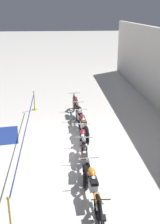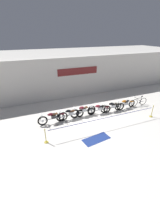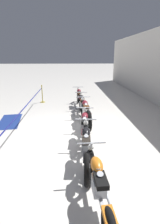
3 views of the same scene
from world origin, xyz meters
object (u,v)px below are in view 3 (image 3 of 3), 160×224
(motorcycle_maroon_0, at_px, (79,98))
(motorcycle_black_1, at_px, (82,105))
(motorcycle_maroon_3, at_px, (85,127))
(stanchion_far_left, at_px, (31,104))
(motorcycle_orange_5, at_px, (98,185))
(floor_banner, at_px, (10,121))
(motorcycle_black_4, at_px, (86,146))
(motorcycle_maroon_2, at_px, (86,112))

(motorcycle_maroon_0, distance_m, motorcycle_black_1, 1.45)
(motorcycle_maroon_3, distance_m, stanchion_far_left, 2.90)
(motorcycle_maroon_0, height_order, stanchion_far_left, stanchion_far_left)
(motorcycle_maroon_3, bearing_deg, motorcycle_black_1, 177.71)
(motorcycle_orange_5, relative_size, floor_banner, 1.22)
(motorcycle_black_4, bearing_deg, motorcycle_black_1, 177.44)
(motorcycle_maroon_0, bearing_deg, motorcycle_maroon_3, -0.53)
(motorcycle_maroon_3, distance_m, motorcycle_orange_5, 2.73)
(motorcycle_maroon_0, height_order, motorcycle_maroon_3, motorcycle_maroon_0)
(motorcycle_black_4, relative_size, stanchion_far_left, 0.26)
(motorcycle_orange_5, bearing_deg, floor_banner, -146.19)
(motorcycle_maroon_0, xyz_separation_m, motorcycle_black_4, (5.40, -0.11, -0.02))
(motorcycle_maroon_3, bearing_deg, stanchion_far_left, -132.60)
(motorcycle_maroon_0, height_order, floor_banner, motorcycle_maroon_0)
(stanchion_far_left, bearing_deg, motorcycle_maroon_0, 134.46)
(motorcycle_maroon_0, distance_m, motorcycle_maroon_3, 4.08)
(motorcycle_black_1, height_order, motorcycle_black_4, motorcycle_black_4)
(motorcycle_black_4, bearing_deg, motorcycle_orange_5, 3.55)
(motorcycle_maroon_2, xyz_separation_m, motorcycle_orange_5, (4.18, -0.14, -0.03))
(motorcycle_black_1, distance_m, floor_banner, 3.29)
(motorcycle_black_1, relative_size, motorcycle_maroon_2, 1.01)
(motorcycle_orange_5, distance_m, stanchion_far_left, 5.16)
(motorcycle_black_4, xyz_separation_m, stanchion_far_left, (-3.27, -2.06, 0.25))
(motorcycle_maroon_3, height_order, floor_banner, motorcycle_maroon_3)
(motorcycle_black_4, height_order, stanchion_far_left, stanchion_far_left)
(motorcycle_maroon_3, relative_size, motorcycle_black_4, 0.92)
(motorcycle_maroon_0, relative_size, motorcycle_maroon_3, 1.11)
(motorcycle_maroon_2, bearing_deg, motorcycle_orange_5, -1.92)
(motorcycle_black_4, distance_m, floor_banner, 4.40)
(motorcycle_black_1, xyz_separation_m, floor_banner, (0.76, -3.17, -0.45))
(motorcycle_maroon_0, relative_size, motorcycle_black_4, 1.02)
(motorcycle_maroon_0, height_order, motorcycle_black_4, motorcycle_maroon_0)
(motorcycle_black_1, distance_m, stanchion_far_left, 2.35)
(motorcycle_maroon_3, xyz_separation_m, stanchion_far_left, (-1.96, -2.13, 0.27))
(motorcycle_maroon_2, xyz_separation_m, floor_banner, (-0.43, -3.22, -0.48))
(motorcycle_maroon_0, bearing_deg, stanchion_far_left, -45.54)
(floor_banner, bearing_deg, motorcycle_maroon_2, 74.35)
(floor_banner, bearing_deg, motorcycle_maroon_0, 117.32)
(motorcycle_black_1, height_order, floor_banner, motorcycle_black_1)
(motorcycle_maroon_3, height_order, stanchion_far_left, stanchion_far_left)
(motorcycle_black_1, xyz_separation_m, motorcycle_maroon_2, (1.18, 0.05, 0.03))
(motorcycle_maroon_2, distance_m, stanchion_far_left, 2.35)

